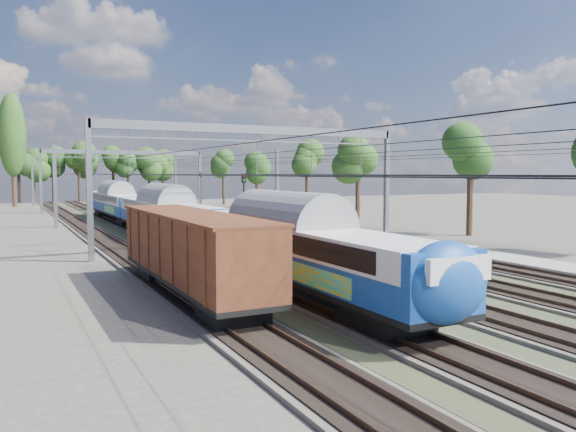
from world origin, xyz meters
name	(u,v)px	position (x,y,z in m)	size (l,w,h in m)	color
track_bed	(194,231)	(0.00, 45.00, 0.10)	(21.00, 130.00, 0.34)	#47423A
platform	(484,255)	(12.00, 20.00, 0.15)	(3.00, 70.00, 0.30)	gray
catenary	(175,166)	(0.33, 52.69, 6.40)	(25.65, 130.00, 9.00)	slate
tree_belt	(163,160)	(8.69, 89.83, 7.89)	(39.14, 101.64, 12.32)	black
poplar	(12,136)	(-14.50, 98.00, 11.89)	(4.40, 4.40, 19.04)	black
emu_train	(166,209)	(-4.50, 38.06, 2.71)	(3.15, 66.50, 4.60)	black
freight_boxcar	(191,248)	(-9.00, 17.06, 2.25)	(2.96, 14.30, 3.69)	black
worker	(124,203)	(0.47, 81.66, 0.97)	(0.71, 0.47, 1.95)	black
signal_near	(244,201)	(-0.36, 31.64, 3.53)	(0.36, 0.33, 5.58)	black
signal_far	(201,187)	(9.65, 71.96, 3.67)	(0.42, 0.39, 5.80)	black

